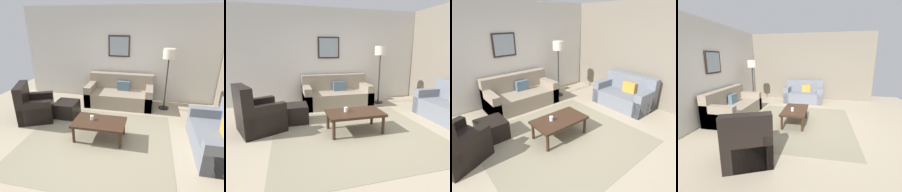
# 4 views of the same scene
# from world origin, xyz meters

# --- Properties ---
(ground_plane) EXTENTS (8.00, 8.00, 0.00)m
(ground_plane) POSITION_xyz_m (0.00, 0.00, 0.00)
(ground_plane) COLOR tan
(rear_partition) EXTENTS (6.00, 0.12, 2.80)m
(rear_partition) POSITION_xyz_m (0.00, 2.60, 1.40)
(rear_partition) COLOR silver
(rear_partition) RESTS_ON ground_plane
(area_rug) EXTENTS (3.09, 2.80, 0.01)m
(area_rug) POSITION_xyz_m (0.00, 0.00, 0.00)
(area_rug) COLOR gray
(area_rug) RESTS_ON ground_plane
(couch_main) EXTENTS (1.94, 0.93, 0.88)m
(couch_main) POSITION_xyz_m (0.15, 2.09, 0.30)
(couch_main) COLOR gray
(couch_main) RESTS_ON ground_plane
(couch_loveseat) EXTENTS (0.87, 1.52, 0.88)m
(couch_loveseat) POSITION_xyz_m (2.46, 0.15, 0.30)
(couch_loveseat) COLOR slate
(couch_loveseat) RESTS_ON ground_plane
(armchair_leather) EXTENTS (1.05, 1.05, 0.95)m
(armchair_leather) POSITION_xyz_m (-1.85, 0.64, 0.31)
(armchair_leather) COLOR black
(armchair_leather) RESTS_ON ground_plane
(ottoman) EXTENTS (0.56, 0.56, 0.40)m
(ottoman) POSITION_xyz_m (-1.09, 0.97, 0.20)
(ottoman) COLOR black
(ottoman) RESTS_ON ground_plane
(coffee_table) EXTENTS (1.10, 0.64, 0.41)m
(coffee_table) POSITION_xyz_m (0.03, 0.13, 0.36)
(coffee_table) COLOR #382316
(coffee_table) RESTS_ON ground_plane
(cup) EXTENTS (0.07, 0.07, 0.09)m
(cup) POSITION_xyz_m (-0.14, 0.18, 0.46)
(cup) COLOR white
(cup) RESTS_ON coffee_table
(lamp_standing) EXTENTS (0.32, 0.32, 1.71)m
(lamp_standing) POSITION_xyz_m (1.46, 1.97, 1.41)
(lamp_standing) COLOR black
(lamp_standing) RESTS_ON ground_plane
(framed_artwork) EXTENTS (0.65, 0.04, 0.62)m
(framed_artwork) POSITION_xyz_m (0.03, 2.51, 1.67)
(framed_artwork) COLOR black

